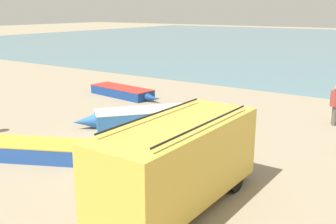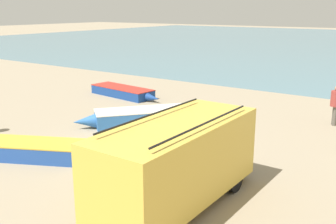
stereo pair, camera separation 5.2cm
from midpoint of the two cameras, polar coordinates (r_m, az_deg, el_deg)
ground_plane at (r=14.54m, az=-3.59°, el=-4.92°), size 200.00×200.00×0.00m
parked_van at (r=9.91m, az=1.61°, el=-7.05°), size 1.98×5.17×2.33m
fishing_rowboat_0 at (r=17.07m, az=-3.93°, el=-0.74°), size 4.09×4.63×0.68m
fishing_rowboat_2 at (r=22.73m, az=-6.33°, el=2.92°), size 4.98×1.79×0.52m
fishing_rowboat_3 at (r=14.18m, az=-19.70°, el=-5.12°), size 4.29×2.72×0.56m
fisherman_1 at (r=18.28m, az=23.27°, el=1.37°), size 0.46×0.46×1.74m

